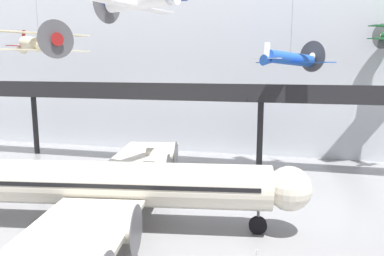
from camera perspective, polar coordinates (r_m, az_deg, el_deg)
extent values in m
cube|color=silver|center=(51.64, 11.21, 12.39)|extent=(140.00, 3.00, 29.47)
cube|color=black|center=(43.11, 10.41, 4.64)|extent=(110.00, 3.20, 0.90)
cube|color=black|center=(41.50, 10.33, 5.84)|extent=(110.00, 0.12, 1.10)
cylinder|color=black|center=(55.29, -22.77, 0.47)|extent=(0.70, 0.70, 8.01)
cylinder|color=black|center=(44.66, 10.31, -0.96)|extent=(0.70, 0.70, 8.01)
cylinder|color=beige|center=(28.66, -14.01, -8.17)|extent=(25.30, 7.00, 3.25)
sphere|color=beige|center=(27.56, 14.60, -8.92)|extent=(3.18, 3.18, 3.18)
cube|color=black|center=(28.57, -14.04, -7.55)|extent=(23.58, 6.80, 0.29)
cube|color=beige|center=(37.55, -7.92, -4.87)|extent=(8.20, 16.75, 0.28)
cylinder|color=beige|center=(33.84, -6.35, -6.37)|extent=(3.12, 1.98, 1.56)
cylinder|color=#4C4C51|center=(33.57, -3.64, -6.46)|extent=(0.51, 2.94, 2.96)
cylinder|color=beige|center=(39.03, -4.78, -4.17)|extent=(3.12, 1.98, 1.56)
cylinder|color=#4C4C51|center=(38.79, -2.44, -4.23)|extent=(0.51, 2.94, 2.96)
cylinder|color=beige|center=(22.69, -12.59, -14.82)|extent=(3.12, 1.98, 1.56)
cylinder|color=#4C4C51|center=(22.28, -8.51, -15.16)|extent=(0.51, 2.94, 2.96)
cylinder|color=#4C4C51|center=(28.07, 10.04, -13.27)|extent=(0.20, 0.20, 1.21)
cylinder|color=black|center=(28.31, 10.00, -14.40)|extent=(1.34, 0.57, 1.30)
cylinder|color=#4C4C51|center=(31.63, -11.79, -10.64)|extent=(0.20, 0.20, 1.21)
cylinder|color=black|center=(31.84, -11.75, -11.66)|extent=(1.34, 0.57, 1.30)
cylinder|color=#4C4C51|center=(27.07, -15.03, -14.35)|extent=(0.20, 0.20, 1.21)
cylinder|color=black|center=(27.32, -14.98, -15.52)|extent=(1.34, 0.57, 1.30)
cylinder|color=beige|center=(38.60, -22.27, 11.65)|extent=(6.08, 4.36, 1.93)
cone|color=maroon|center=(35.66, -20.19, 12.54)|extent=(1.48, 1.53, 1.16)
cylinder|color=#4C4C51|center=(35.45, -20.03, 12.61)|extent=(1.76, 2.89, 3.35)
cone|color=beige|center=(41.39, -23.94, 10.92)|extent=(2.08, 1.85, 1.26)
cube|color=beige|center=(38.32, -22.15, 13.22)|extent=(6.14, 8.84, 0.10)
cube|color=beige|center=(38.23, -22.00, 10.91)|extent=(6.14, 8.84, 0.10)
cube|color=maroon|center=(41.79, -24.24, 12.38)|extent=(0.68, 0.44, 1.55)
cube|color=maroon|center=(41.75, -24.16, 11.32)|extent=(2.38, 3.26, 0.06)
cylinder|color=#1E4CAD|center=(41.27, 14.75, 10.18)|extent=(5.26, 5.60, 1.79)
cone|color=white|center=(43.81, 17.67, 10.33)|extent=(1.57, 1.56, 1.18)
cylinder|color=#4C4C51|center=(43.99, 17.86, 10.34)|extent=(2.54, 2.31, 3.40)
cone|color=#1E4CAD|center=(39.02, 11.71, 9.99)|extent=(2.01, 2.06, 1.24)
cube|color=#1E4CAD|center=(41.56, 15.08, 9.62)|extent=(8.09, 7.54, 0.10)
cube|color=white|center=(38.77, 11.35, 11.52)|extent=(0.56, 0.61, 1.57)
cube|color=white|center=(38.75, 11.31, 10.36)|extent=(3.03, 2.85, 0.06)
cylinder|color=slate|center=(41.71, 15.09, 17.72)|extent=(0.04, 0.04, 9.64)
cylinder|color=silver|center=(30.43, -8.19, 18.56)|extent=(5.86, 2.87, 1.30)
cone|color=navy|center=(32.40, -12.54, 17.99)|extent=(1.23, 1.31, 1.07)
cylinder|color=#4C4C51|center=(32.54, -12.82, 17.95)|extent=(0.97, 2.97, 3.10)
cube|color=silver|center=(30.59, -8.71, 17.82)|extent=(3.95, 8.71, 0.10)
cone|color=beige|center=(50.07, 27.15, 12.35)|extent=(1.32, 1.28, 1.00)
cylinder|color=#4C4C51|center=(50.21, 26.99, 12.35)|extent=(2.48, 1.56, 2.89)
sphere|color=#B2B5BA|center=(24.13, 9.86, -17.87)|extent=(0.10, 0.10, 0.10)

